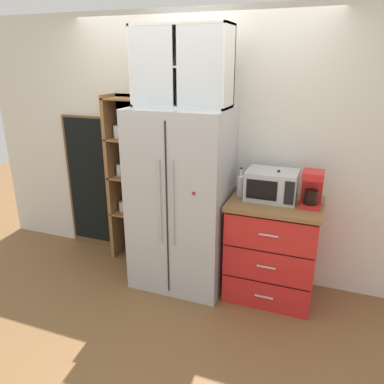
# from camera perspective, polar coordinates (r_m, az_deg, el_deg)

# --- Properties ---
(ground_plane) EXTENTS (10.60, 10.60, 0.00)m
(ground_plane) POSITION_cam_1_polar(r_m,az_deg,el_deg) (3.92, -1.44, -12.94)
(ground_plane) COLOR brown
(wall_back_cream) EXTENTS (4.91, 0.10, 2.55)m
(wall_back_cream) POSITION_cam_1_polar(r_m,az_deg,el_deg) (3.78, 0.69, 6.81)
(wall_back_cream) COLOR silver
(wall_back_cream) RESTS_ON ground
(refrigerator) EXTENTS (0.88, 0.71, 1.71)m
(refrigerator) POSITION_cam_1_polar(r_m,az_deg,el_deg) (3.55, -1.51, -1.12)
(refrigerator) COLOR #B7BABF
(refrigerator) RESTS_ON ground
(pantry_shelf_column) EXTENTS (0.47, 0.28, 1.78)m
(pantry_shelf_column) POSITION_cam_1_polar(r_m,az_deg,el_deg) (4.06, -9.15, 2.31)
(pantry_shelf_column) COLOR brown
(pantry_shelf_column) RESTS_ON ground
(counter_cabinet) EXTENTS (0.80, 0.61, 0.93)m
(counter_cabinet) POSITION_cam_1_polar(r_m,az_deg,el_deg) (3.55, 12.08, -8.45)
(counter_cabinet) COLOR red
(counter_cabinet) RESTS_ON ground
(microwave) EXTENTS (0.44, 0.33, 0.26)m
(microwave) POSITION_cam_1_polar(r_m,az_deg,el_deg) (3.37, 12.02, 1.02)
(microwave) COLOR #B7BABF
(microwave) RESTS_ON counter_cabinet
(coffee_maker) EXTENTS (0.17, 0.20, 0.31)m
(coffee_maker) POSITION_cam_1_polar(r_m,az_deg,el_deg) (3.29, 17.76, 0.54)
(coffee_maker) COLOR red
(coffee_maker) RESTS_ON counter_cabinet
(mug_navy) EXTENTS (0.12, 0.09, 0.10)m
(mug_navy) POSITION_cam_1_polar(r_m,az_deg,el_deg) (3.38, 12.81, -0.45)
(mug_navy) COLOR navy
(mug_navy) RESTS_ON counter_cabinet
(mug_charcoal) EXTENTS (0.12, 0.08, 0.09)m
(mug_charcoal) POSITION_cam_1_polar(r_m,az_deg,el_deg) (3.31, 12.62, -0.89)
(mug_charcoal) COLOR #2D2D33
(mug_charcoal) RESTS_ON counter_cabinet
(bottle_clear) EXTENTS (0.06, 0.06, 0.27)m
(bottle_clear) POSITION_cam_1_polar(r_m,az_deg,el_deg) (3.40, 7.39, 1.25)
(bottle_clear) COLOR silver
(bottle_clear) RESTS_ON counter_cabinet
(bottle_amber) EXTENTS (0.06, 0.06, 0.28)m
(bottle_amber) POSITION_cam_1_polar(r_m,az_deg,el_deg) (3.34, 12.85, 0.68)
(bottle_amber) COLOR brown
(bottle_amber) RESTS_ON counter_cabinet
(upper_cabinet) EXTENTS (0.84, 0.32, 0.67)m
(upper_cabinet) POSITION_cam_1_polar(r_m,az_deg,el_deg) (3.36, -1.38, 18.47)
(upper_cabinet) COLOR silver
(upper_cabinet) RESTS_ON refrigerator
(chalkboard_menu) EXTENTS (0.60, 0.04, 1.53)m
(chalkboard_menu) POSITION_cam_1_polar(r_m,az_deg,el_deg) (4.43, -15.09, 1.25)
(chalkboard_menu) COLOR brown
(chalkboard_menu) RESTS_ON ground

